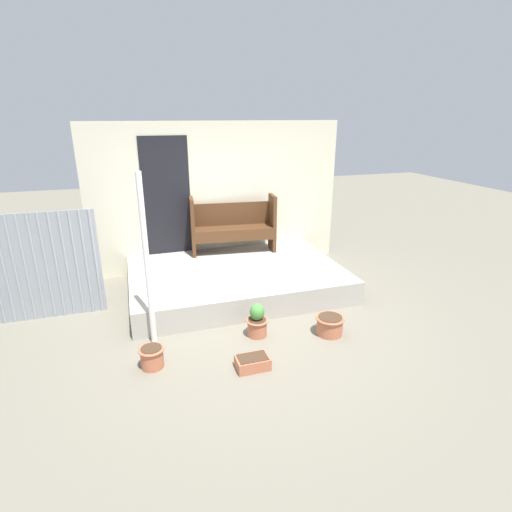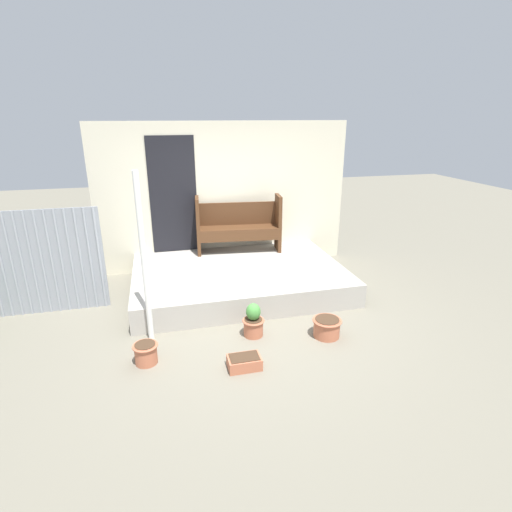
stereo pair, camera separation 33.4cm
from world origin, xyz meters
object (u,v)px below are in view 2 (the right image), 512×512
object	(u,v)px
bench	(239,224)
flower_pot_right	(327,327)
flower_pot_middle	(253,322)
flower_pot_left	(146,353)
support_post	(144,261)
planter_box_rect	(244,362)

from	to	relation	value
bench	flower_pot_right	distance (m)	2.74
flower_pot_middle	bench	bearing A→B (deg)	82.73
flower_pot_middle	flower_pot_right	xyz separation A→B (m)	(0.91, -0.25, -0.06)
flower_pot_left	flower_pot_right	world-z (taller)	same
flower_pot_left	support_post	bearing A→B (deg)	83.71
flower_pot_left	flower_pot_middle	size ratio (longest dim) A/B	0.65
flower_pot_middle	planter_box_rect	size ratio (longest dim) A/B	1.21
support_post	planter_box_rect	world-z (taller)	support_post
flower_pot_middle	support_post	bearing A→B (deg)	170.21
support_post	bench	world-z (taller)	support_post
flower_pot_left	flower_pot_right	xyz separation A→B (m)	(2.24, 0.04, -0.00)
flower_pot_left	flower_pot_right	size ratio (longest dim) A/B	0.77
bench	flower_pot_left	bearing A→B (deg)	-116.04
bench	planter_box_rect	distance (m)	3.13
support_post	flower_pot_right	size ratio (longest dim) A/B	5.62
flower_pot_middle	flower_pot_right	bearing A→B (deg)	-15.30
flower_pot_right	planter_box_rect	size ratio (longest dim) A/B	1.01
flower_pot_right	planter_box_rect	bearing A→B (deg)	-160.73
bench	flower_pot_left	world-z (taller)	bench
flower_pot_right	support_post	bearing A→B (deg)	167.89
flower_pot_middle	planter_box_rect	world-z (taller)	flower_pot_middle
flower_pot_right	flower_pot_left	bearing A→B (deg)	-178.88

